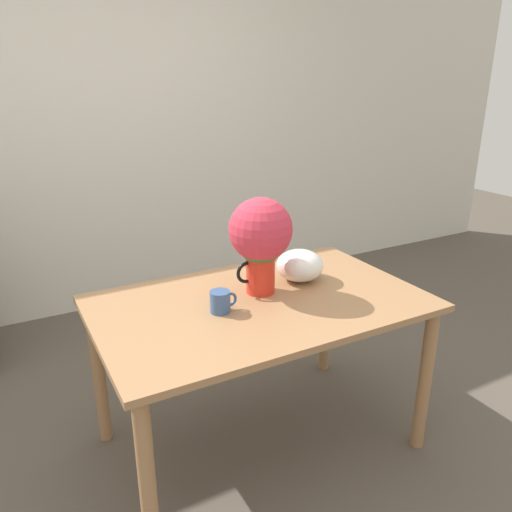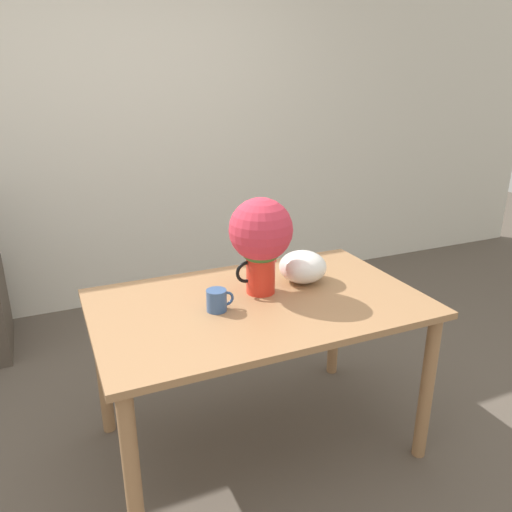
# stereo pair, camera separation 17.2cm
# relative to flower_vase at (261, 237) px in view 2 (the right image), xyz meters

# --- Properties ---
(ground_plane) EXTENTS (12.00, 12.00, 0.00)m
(ground_plane) POSITION_rel_flower_vase_xyz_m (-0.29, -0.08, -1.01)
(ground_plane) COLOR brown
(wall_back) EXTENTS (8.00, 0.05, 2.60)m
(wall_back) POSITION_rel_flower_vase_xyz_m (-0.29, 1.84, 0.29)
(wall_back) COLOR silver
(wall_back) RESTS_ON ground_plane
(table) EXTENTS (1.42, 0.88, 0.75)m
(table) POSITION_rel_flower_vase_xyz_m (-0.05, -0.08, -0.36)
(table) COLOR #A3754C
(table) RESTS_ON ground_plane
(flower_vase) EXTENTS (0.28, 0.28, 0.43)m
(flower_vase) POSITION_rel_flower_vase_xyz_m (0.00, 0.00, 0.00)
(flower_vase) COLOR red
(flower_vase) RESTS_ON table
(coffee_mug) EXTENTS (0.12, 0.08, 0.09)m
(coffee_mug) POSITION_rel_flower_vase_xyz_m (-0.24, -0.10, -0.22)
(coffee_mug) COLOR #385689
(coffee_mug) RESTS_ON table
(white_bowl) EXTENTS (0.22, 0.22, 0.15)m
(white_bowl) POSITION_rel_flower_vase_xyz_m (0.23, 0.03, -0.19)
(white_bowl) COLOR white
(white_bowl) RESTS_ON table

